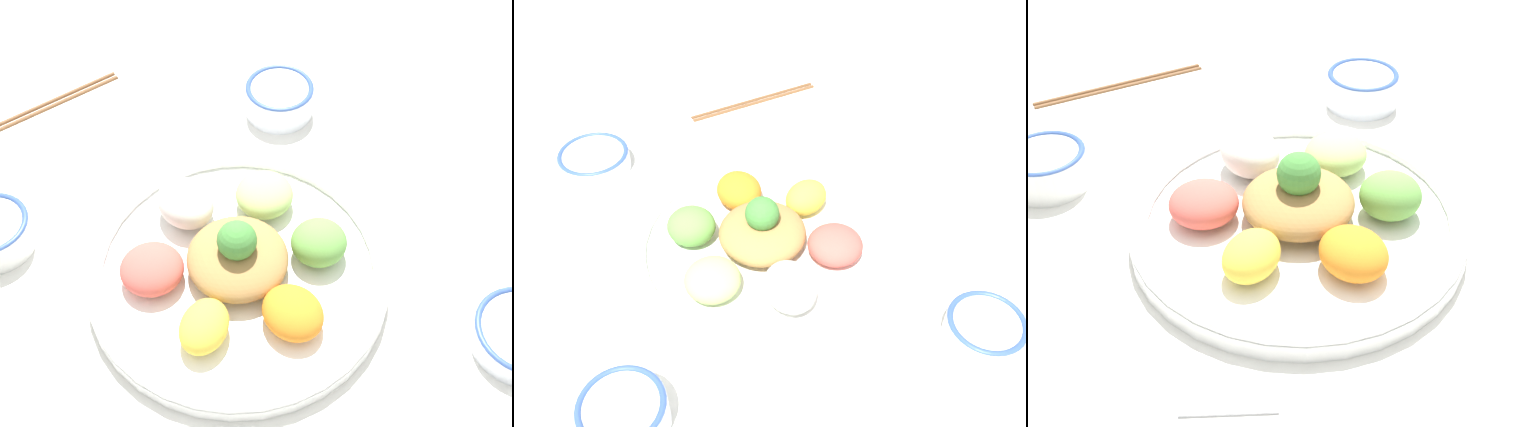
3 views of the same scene
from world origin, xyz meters
TOP-DOWN VIEW (x-y plane):
  - ground_plane at (0.00, 0.00)m, footprint 2.40×2.40m
  - salad_platter at (-0.02, 0.01)m, footprint 0.36×0.36m
  - sauce_bowl_red at (0.13, 0.25)m, footprint 0.10×0.10m
  - chopsticks_pair_near at (-0.20, 0.37)m, footprint 0.24×0.08m

SIDE VIEW (x-z plane):
  - ground_plane at x=0.00m, z-range 0.00..0.00m
  - chopsticks_pair_near at x=-0.20m, z-range 0.00..0.01m
  - salad_platter at x=-0.02m, z-range -0.03..0.08m
  - sauce_bowl_red at x=0.13m, z-range 0.00..0.05m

